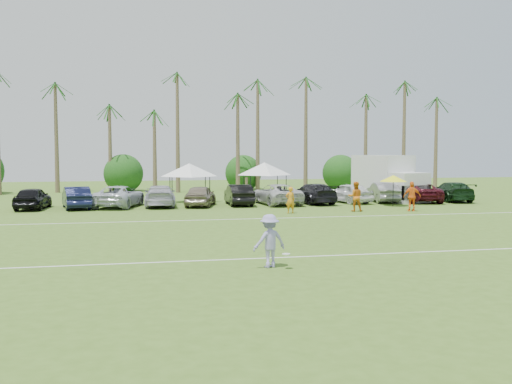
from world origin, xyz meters
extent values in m
plane|color=#40631D|center=(0.00, 0.00, 0.00)|extent=(120.00, 120.00, 0.00)
cube|color=white|center=(0.00, 2.00, 0.01)|extent=(80.00, 0.10, 0.01)
cube|color=white|center=(0.00, 14.00, 0.01)|extent=(80.00, 0.10, 0.01)
cone|color=brown|center=(-12.00, 38.00, 5.00)|extent=(0.44, 0.44, 10.00)
cone|color=brown|center=(-8.00, 38.00, 5.50)|extent=(0.44, 0.44, 11.00)
cone|color=brown|center=(-4.00, 38.00, 4.00)|extent=(0.44, 0.44, 8.00)
cone|color=brown|center=(0.00, 38.00, 4.50)|extent=(0.44, 0.44, 9.00)
cone|color=brown|center=(4.00, 38.00, 5.00)|extent=(0.44, 0.44, 10.00)
cone|color=brown|center=(8.00, 38.00, 5.50)|extent=(0.44, 0.44, 11.00)
cone|color=brown|center=(13.00, 38.00, 4.00)|extent=(0.44, 0.44, 8.00)
cone|color=brown|center=(18.00, 38.00, 4.50)|extent=(0.44, 0.44, 9.00)
cone|color=brown|center=(23.00, 38.00, 5.00)|extent=(0.44, 0.44, 10.00)
cone|color=brown|center=(27.00, 38.00, 5.50)|extent=(0.44, 0.44, 11.00)
cylinder|color=brown|center=(-6.00, 39.00, 0.70)|extent=(0.30, 0.30, 1.40)
sphere|color=#144312|center=(-6.00, 39.00, 1.80)|extent=(4.00, 4.00, 4.00)
cylinder|color=brown|center=(6.00, 39.00, 0.70)|extent=(0.30, 0.30, 1.40)
sphere|color=#144312|center=(6.00, 39.00, 1.80)|extent=(4.00, 4.00, 4.00)
cylinder|color=brown|center=(16.00, 39.00, 0.70)|extent=(0.30, 0.30, 1.40)
sphere|color=#144312|center=(16.00, 39.00, 1.80)|extent=(4.00, 4.00, 4.00)
imported|color=orange|center=(4.64, 16.44, 0.83)|extent=(0.64, 0.45, 1.66)
imported|color=orange|center=(9.06, 16.72, 0.96)|extent=(1.09, 0.95, 1.92)
imported|color=orange|center=(12.68, 16.05, 0.96)|extent=(1.19, 0.67, 1.92)
cube|color=silver|center=(14.81, 25.39, 2.22)|extent=(3.66, 5.42, 2.70)
cube|color=silver|center=(15.51, 22.00, 1.14)|extent=(2.83, 2.41, 2.27)
cube|color=black|center=(15.68, 21.21, 0.81)|extent=(2.50, 0.82, 1.08)
cube|color=#E5590C|center=(16.15, 25.67, 1.73)|extent=(0.37, 1.70, 0.97)
cylinder|color=black|center=(14.41, 22.00, 0.49)|extent=(0.52, 1.02, 0.97)
cylinder|color=black|center=(16.53, 22.43, 0.49)|extent=(0.52, 1.02, 0.97)
cylinder|color=black|center=(13.49, 26.44, 0.49)|extent=(0.52, 1.02, 0.97)
cylinder|color=black|center=(15.61, 26.88, 0.49)|extent=(0.52, 1.02, 0.97)
cylinder|color=black|center=(-2.21, 24.15, 0.99)|extent=(0.06, 0.06, 1.98)
cylinder|color=black|center=(0.56, 24.15, 0.99)|extent=(0.06, 0.06, 1.98)
cylinder|color=black|center=(-2.21, 26.92, 0.99)|extent=(0.06, 0.06, 1.98)
cylinder|color=black|center=(0.56, 26.92, 0.99)|extent=(0.06, 0.06, 1.98)
pyramid|color=white|center=(-0.82, 25.54, 2.97)|extent=(4.28, 4.28, 0.99)
cylinder|color=black|center=(3.79, 24.83, 1.00)|extent=(0.06, 0.06, 2.01)
cylinder|color=black|center=(6.60, 24.83, 1.00)|extent=(0.06, 0.06, 2.01)
cylinder|color=black|center=(3.79, 27.64, 1.00)|extent=(0.06, 0.06, 2.01)
cylinder|color=black|center=(6.60, 27.64, 1.00)|extent=(0.06, 0.06, 2.01)
pyramid|color=white|center=(5.19, 26.23, 3.01)|extent=(4.34, 4.34, 1.00)
cylinder|color=black|center=(13.03, 19.56, 0.99)|extent=(0.05, 0.05, 1.97)
cone|color=yellow|center=(13.03, 19.56, 1.97)|extent=(1.97, 1.97, 0.45)
imported|color=#9991CD|center=(-0.45, 0.39, 0.89)|extent=(1.27, 0.92, 1.77)
cylinder|color=white|center=(0.02, 0.02, 0.49)|extent=(0.27, 0.27, 0.03)
imported|color=black|center=(-11.57, 22.48, 0.75)|extent=(2.10, 4.52, 1.50)
imported|color=#121734|center=(-8.76, 22.36, 0.75)|extent=(2.43, 4.77, 1.50)
imported|color=silver|center=(-5.95, 22.79, 0.75)|extent=(3.85, 5.86, 1.50)
imported|color=#B9B7C3|center=(-3.15, 22.73, 0.75)|extent=(2.31, 5.25, 1.50)
imported|color=gray|center=(-0.34, 22.30, 0.75)|extent=(2.90, 4.71, 1.50)
imported|color=black|center=(2.47, 22.62, 0.75)|extent=(1.66, 4.57, 1.50)
imported|color=silver|center=(5.28, 22.52, 0.75)|extent=(3.03, 5.62, 1.50)
imported|color=black|center=(8.09, 22.67, 0.75)|extent=(2.69, 5.37, 1.50)
imported|color=white|center=(10.89, 22.75, 0.75)|extent=(3.02, 4.73, 1.50)
imported|color=slate|center=(13.70, 22.79, 0.75)|extent=(2.29, 4.74, 1.50)
imported|color=#4C101B|center=(16.51, 22.45, 0.75)|extent=(3.49, 5.77, 1.50)
imported|color=black|center=(19.32, 22.48, 0.75)|extent=(2.90, 5.43, 1.50)
camera|label=1|loc=(-4.72, -17.79, 3.81)|focal=40.00mm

